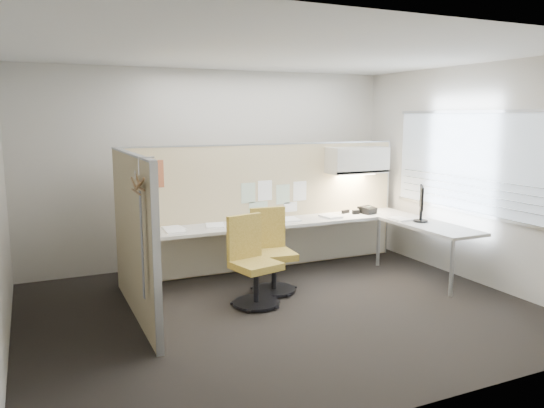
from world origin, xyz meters
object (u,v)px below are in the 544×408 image
chair_right (272,253)px  chair_left (252,264)px  desk (307,230)px  monitor (421,201)px  phone (368,210)px

chair_right → chair_left: bearing=-135.6°
desk → chair_right: bearing=-147.4°
monitor → phone: size_ratio=1.91×
chair_right → phone: (1.83, 0.60, 0.31)m
chair_left → phone: bearing=9.4°
monitor → phone: (-0.29, 0.81, -0.23)m
chair_right → monitor: (2.12, -0.22, 0.54)m
chair_left → phone: (2.23, 0.94, 0.31)m
chair_right → phone: 1.95m
monitor → phone: monitor is taller
desk → chair_right: size_ratio=3.97×
chair_left → monitor: monitor is taller
chair_right → phone: chair_right is taller
chair_left → monitor: size_ratio=2.08×
desk → chair_right: chair_right is taller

